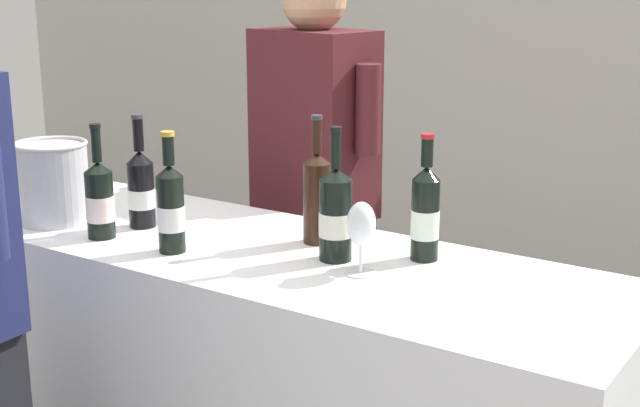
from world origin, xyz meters
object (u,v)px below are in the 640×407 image
object	(u,v)px
wine_bottle_3	(336,214)
person_server	(314,226)
wine_bottle_1	(171,208)
wine_bottle_4	(141,188)
ice_bucket	(53,182)
wine_glass	(361,227)
wine_bottle_0	(317,195)
wine_bottle_5	(425,213)
wine_bottle_2	(100,199)

from	to	relation	value
wine_bottle_3	person_server	size ratio (longest dim) A/B	0.20
wine_bottle_1	person_server	size ratio (longest dim) A/B	0.19
wine_bottle_4	ice_bucket	size ratio (longest dim) A/B	1.37
wine_glass	ice_bucket	world-z (taller)	ice_bucket
wine_bottle_0	wine_bottle_1	size ratio (longest dim) A/B	1.09
wine_bottle_0	ice_bucket	world-z (taller)	wine_bottle_0
wine_glass	wine_bottle_0	bearing A→B (deg)	146.31
wine_bottle_0	wine_bottle_4	world-z (taller)	wine_bottle_0
wine_bottle_0	person_server	size ratio (longest dim) A/B	0.20
wine_bottle_5	ice_bucket	size ratio (longest dim) A/B	1.37
wine_bottle_2	wine_glass	distance (m)	0.76
ice_bucket	wine_bottle_1	bearing A→B (deg)	-2.62
wine_bottle_2	ice_bucket	size ratio (longest dim) A/B	1.34
wine_bottle_0	wine_glass	size ratio (longest dim) A/B	1.92
wine_bottle_1	wine_bottle_5	size ratio (longest dim) A/B	0.98
wine_bottle_2	wine_bottle_5	size ratio (longest dim) A/B	0.97
wine_bottle_2	wine_bottle_4	size ratio (longest dim) A/B	0.97
wine_bottle_2	wine_bottle_3	xyz separation A→B (m)	(0.64, 0.19, 0.01)
wine_bottle_1	wine_glass	distance (m)	0.52
person_server	ice_bucket	bearing A→B (deg)	-116.32
wine_bottle_3	wine_glass	xyz separation A→B (m)	(0.11, -0.06, -0.00)
wine_bottle_1	wine_bottle_3	size ratio (longest dim) A/B	0.93
wine_bottle_2	wine_bottle_5	world-z (taller)	wine_bottle_5
wine_bottle_5	wine_bottle_0	bearing A→B (deg)	-174.05
ice_bucket	person_server	distance (m)	0.91
person_server	wine_bottle_4	bearing A→B (deg)	-101.46
wine_bottle_0	wine_bottle_5	xyz separation A→B (m)	(0.31, 0.03, -0.01)
wine_bottle_3	wine_bottle_4	world-z (taller)	wine_bottle_3
wine_bottle_3	person_server	distance (m)	0.83
wine_bottle_4	wine_bottle_5	size ratio (longest dim) A/B	1.00
wine_bottle_4	ice_bucket	bearing A→B (deg)	-157.33
wine_bottle_4	wine_glass	size ratio (longest dim) A/B	1.80
wine_bottle_5	wine_bottle_1	bearing A→B (deg)	-151.92
wine_bottle_3	wine_bottle_5	distance (m)	0.23
wine_bottle_2	person_server	xyz separation A→B (m)	(0.15, 0.82, -0.25)
ice_bucket	wine_bottle_2	bearing A→B (deg)	-8.80
wine_bottle_1	person_server	distance (m)	0.85
wine_bottle_5	wine_bottle_3	bearing A→B (deg)	-145.66
wine_bottle_1	wine_bottle_3	xyz separation A→B (m)	(0.39, 0.18, 0.00)
wine_bottle_4	person_server	bearing A→B (deg)	78.54
wine_bottle_2	ice_bucket	xyz separation A→B (m)	(-0.23, 0.04, 0.01)
wine_bottle_0	person_server	xyz separation A→B (m)	(-0.37, 0.53, -0.28)
wine_bottle_2	person_server	size ratio (longest dim) A/B	0.19
wine_bottle_0	wine_bottle_3	world-z (taller)	wine_bottle_0
wine_bottle_4	wine_bottle_0	bearing A→B (deg)	16.64
wine_bottle_3	ice_bucket	bearing A→B (deg)	-169.69
person_server	wine_bottle_2	bearing A→B (deg)	-100.71
wine_bottle_0	wine_bottle_1	bearing A→B (deg)	-134.40
wine_bottle_1	wine_bottle_3	distance (m)	0.43
wine_bottle_3	ice_bucket	xyz separation A→B (m)	(-0.87, -0.16, -0.00)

